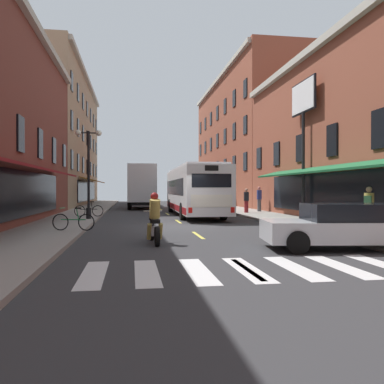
% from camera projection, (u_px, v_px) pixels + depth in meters
% --- Properties ---
extents(ground_plane, '(34.80, 80.00, 0.10)m').
position_uv_depth(ground_plane, '(186.00, 228.00, 18.62)').
color(ground_plane, '#333335').
extents(lane_centre_dashes, '(0.14, 73.90, 0.01)m').
position_uv_depth(lane_centre_dashes, '(186.00, 227.00, 18.38)').
color(lane_centre_dashes, '#DBCC4C').
rests_on(lane_centre_dashes, ground).
extents(crosswalk_near, '(7.10, 2.80, 0.01)m').
position_uv_depth(crosswalk_near, '(247.00, 269.00, 8.74)').
color(crosswalk_near, silver).
rests_on(crosswalk_near, ground).
extents(sidewalk_left, '(3.00, 80.00, 0.14)m').
position_uv_depth(sidewalk_left, '(55.00, 227.00, 17.73)').
color(sidewalk_left, gray).
rests_on(sidewalk_left, ground).
extents(sidewalk_right, '(3.00, 80.00, 0.14)m').
position_uv_depth(sidewalk_right, '(304.00, 224.00, 19.51)').
color(sidewalk_right, gray).
rests_on(sidewalk_right, ground).
extents(billboard_sign, '(0.40, 2.98, 7.73)m').
position_uv_depth(billboard_sign, '(303.00, 112.00, 22.28)').
color(billboard_sign, black).
rests_on(billboard_sign, sidewalk_right).
extents(transit_bus, '(2.74, 12.48, 3.20)m').
position_uv_depth(transit_bus, '(194.00, 190.00, 26.34)').
color(transit_bus, silver).
rests_on(transit_bus, ground).
extents(box_truck, '(2.58, 8.17, 3.85)m').
position_uv_depth(box_truck, '(142.00, 187.00, 35.91)').
color(box_truck, '#B21E19').
rests_on(box_truck, ground).
extents(sedan_near, '(4.79, 2.45, 1.34)m').
position_uv_depth(sedan_near, '(345.00, 226.00, 11.62)').
color(sedan_near, silver).
rests_on(sedan_near, ground).
extents(sedan_mid, '(1.98, 4.55, 1.38)m').
position_uv_depth(sedan_mid, '(137.00, 198.00, 46.63)').
color(sedan_mid, '#515154').
rests_on(sedan_mid, ground).
extents(motorcycle_rider, '(0.62, 2.07, 1.66)m').
position_uv_depth(motorcycle_rider, '(154.00, 222.00, 12.89)').
color(motorcycle_rider, black).
rests_on(motorcycle_rider, ground).
extents(bicycle_near, '(1.71, 0.48, 0.91)m').
position_uv_depth(bicycle_near, '(89.00, 210.00, 23.58)').
color(bicycle_near, black).
rests_on(bicycle_near, sidewalk_left).
extents(bicycle_mid, '(1.68, 0.57, 0.91)m').
position_uv_depth(bicycle_mid, '(73.00, 221.00, 15.55)').
color(bicycle_mid, black).
rests_on(bicycle_mid, sidewalk_left).
extents(pedestrian_near, '(0.49, 0.50, 1.73)m').
position_uv_depth(pedestrian_near, '(369.00, 207.00, 15.41)').
color(pedestrian_near, maroon).
rests_on(pedestrian_near, sidewalk_right).
extents(pedestrian_mid, '(0.36, 0.36, 1.67)m').
position_uv_depth(pedestrian_mid, '(246.00, 200.00, 27.51)').
color(pedestrian_mid, maroon).
rests_on(pedestrian_mid, sidewalk_right).
extents(pedestrian_far, '(0.36, 0.36, 1.82)m').
position_uv_depth(pedestrian_far, '(259.00, 198.00, 29.08)').
color(pedestrian_far, '#4C4C51').
rests_on(pedestrian_far, sidewalk_right).
extents(street_lamp_twin, '(1.42, 0.32, 4.87)m').
position_uv_depth(street_lamp_twin, '(89.00, 169.00, 21.71)').
color(street_lamp_twin, black).
rests_on(street_lamp_twin, sidewalk_left).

